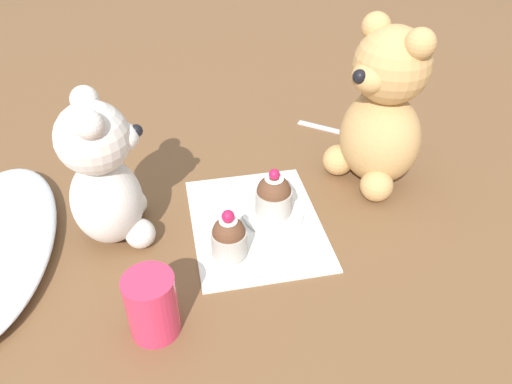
{
  "coord_description": "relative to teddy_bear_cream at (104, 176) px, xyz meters",
  "views": [
    {
      "loc": [
        -0.51,
        0.1,
        0.46
      ],
      "look_at": [
        0.0,
        0.0,
        0.06
      ],
      "focal_mm": 35.0,
      "sensor_mm": 36.0,
      "label": 1
    }
  ],
  "objects": [
    {
      "name": "cupcake_near_tan_bear",
      "position": [
        -0.01,
        -0.22,
        -0.06
      ],
      "size": [
        0.05,
        0.05,
        0.07
      ],
      "color": "#B2ADA3",
      "rests_on": "saucer_plate"
    },
    {
      "name": "teddy_bear_cream",
      "position": [
        0.0,
        0.0,
        0.0
      ],
      "size": [
        0.11,
        0.11,
        0.2
      ],
      "rotation": [
        0.0,
        0.0,
        0.14
      ],
      "color": "silver",
      "rests_on": "ground_plane"
    },
    {
      "name": "cupcake_near_cream_bear",
      "position": [
        -0.07,
        -0.14,
        -0.06
      ],
      "size": [
        0.05,
        0.05,
        0.07
      ],
      "color": "#B2ADA3",
      "rests_on": "knitted_placemat"
    },
    {
      "name": "teddy_bear_tan",
      "position": [
        0.05,
        -0.39,
        0.02
      ],
      "size": [
        0.16,
        0.15,
        0.25
      ],
      "rotation": [
        0.0,
        0.0,
        3.56
      ],
      "color": "tan",
      "rests_on": "ground_plane"
    },
    {
      "name": "ground_plane",
      "position": [
        -0.02,
        -0.19,
        -0.1
      ],
      "size": [
        4.0,
        4.0,
        0.0
      ],
      "primitive_type": "plane",
      "color": "brown"
    },
    {
      "name": "juice_glass",
      "position": [
        -0.17,
        -0.05,
        -0.06
      ],
      "size": [
        0.06,
        0.06,
        0.08
      ],
      "primitive_type": "cylinder",
      "color": "#DB3356",
      "rests_on": "ground_plane"
    },
    {
      "name": "teaspoon",
      "position": [
        0.2,
        -0.37,
        -0.09
      ],
      "size": [
        0.09,
        0.11,
        0.01
      ],
      "primitive_type": "cube",
      "rotation": [
        0.0,
        0.0,
        0.9
      ],
      "color": "silver",
      "rests_on": "ground_plane"
    },
    {
      "name": "saucer_plate",
      "position": [
        -0.01,
        -0.22,
        -0.09
      ],
      "size": [
        0.09,
        0.09,
        0.01
      ],
      "primitive_type": "cylinder",
      "color": "white",
      "rests_on": "knitted_placemat"
    },
    {
      "name": "knitted_placemat",
      "position": [
        -0.02,
        -0.19,
        -0.09
      ],
      "size": [
        0.23,
        0.18,
        0.01
      ],
      "primitive_type": "cube",
      "color": "silver",
      "rests_on": "ground_plane"
    }
  ]
}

